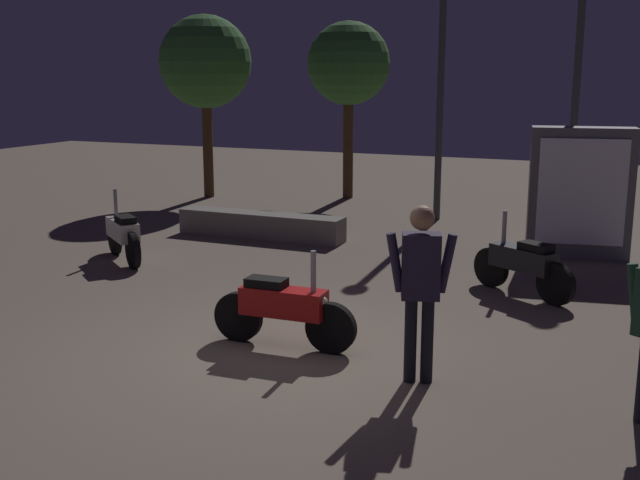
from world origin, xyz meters
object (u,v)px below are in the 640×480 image
(person_bystander_far, at_px, (421,278))
(streetlamp_near, at_px, (441,62))
(motorcycle_black_parked_left, at_px, (523,264))
(kiosk_billboard, at_px, (580,193))
(motorcycle_white_parked_right, at_px, (123,234))
(streetlamp_far, at_px, (579,55))
(motorcycle_red_foreground, at_px, (283,308))

(person_bystander_far, bearing_deg, streetlamp_near, 174.91)
(motorcycle_black_parked_left, distance_m, kiosk_billboard, 2.77)
(streetlamp_near, xyz_separation_m, kiosk_billboard, (2.95, -2.31, -2.09))
(motorcycle_white_parked_right, height_order, streetlamp_far, streetlamp_far)
(motorcycle_white_parked_right, distance_m, person_bystander_far, 6.43)
(motorcycle_white_parked_right, bearing_deg, person_bystander_far, -169.30)
(streetlamp_far, bearing_deg, motorcycle_red_foreground, -105.36)
(motorcycle_white_parked_right, xyz_separation_m, streetlamp_near, (3.63, 5.49, 2.71))
(motorcycle_white_parked_right, distance_m, streetlamp_far, 8.64)
(person_bystander_far, height_order, kiosk_billboard, kiosk_billboard)
(person_bystander_far, bearing_deg, motorcycle_white_parked_right, -135.94)
(motorcycle_red_foreground, xyz_separation_m, streetlamp_near, (-0.44, 8.04, 2.71))
(person_bystander_far, relative_size, streetlamp_far, 0.34)
(streetlamp_far, relative_size, kiosk_billboard, 2.45)
(streetlamp_far, distance_m, kiosk_billboard, 3.07)
(motorcycle_black_parked_left, distance_m, person_bystander_far, 3.51)
(streetlamp_near, distance_m, streetlamp_far, 2.60)
(motorcycle_black_parked_left, bearing_deg, streetlamp_near, -32.13)
(motorcycle_black_parked_left, relative_size, kiosk_billboard, 0.70)
(person_bystander_far, relative_size, streetlamp_near, 0.35)
(motorcycle_red_foreground, relative_size, motorcycle_white_parked_right, 1.21)
(streetlamp_near, bearing_deg, motorcycle_black_parked_left, -63.24)
(motorcycle_black_parked_left, bearing_deg, kiosk_billboard, -68.35)
(motorcycle_black_parked_left, height_order, streetlamp_far, streetlamp_far)
(motorcycle_black_parked_left, xyz_separation_m, person_bystander_far, (-0.44, -3.42, 0.61))
(streetlamp_near, height_order, kiosk_billboard, streetlamp_near)
(person_bystander_far, height_order, streetlamp_near, streetlamp_near)
(person_bystander_far, height_order, streetlamp_far, streetlamp_far)
(person_bystander_far, bearing_deg, kiosk_billboard, 152.81)
(person_bystander_far, xyz_separation_m, streetlamp_far, (0.52, 8.20, 2.21))
(motorcycle_red_foreground, relative_size, motorcycle_black_parked_left, 1.13)
(motorcycle_white_parked_right, distance_m, kiosk_billboard, 7.34)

